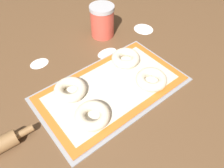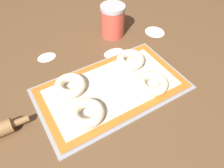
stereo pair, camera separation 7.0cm
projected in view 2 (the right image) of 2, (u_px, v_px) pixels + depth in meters
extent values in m
plane|color=brown|center=(112.00, 93.00, 0.77)|extent=(2.80, 2.80, 0.00)
cube|color=#93969B|center=(112.00, 88.00, 0.78)|extent=(0.53, 0.31, 0.01)
cube|color=orange|center=(112.00, 88.00, 0.78)|extent=(0.50, 0.28, 0.00)
cube|color=beige|center=(112.00, 87.00, 0.77)|extent=(0.45, 0.23, 0.00)
torus|color=beige|center=(87.00, 113.00, 0.68)|extent=(0.11, 0.11, 0.03)
torus|color=beige|center=(153.00, 83.00, 0.76)|extent=(0.11, 0.11, 0.03)
torus|color=beige|center=(70.00, 85.00, 0.76)|extent=(0.11, 0.11, 0.03)
torus|color=beige|center=(131.00, 60.00, 0.85)|extent=(0.11, 0.11, 0.03)
cylinder|color=#DB4C3D|center=(113.00, 22.00, 0.97)|extent=(0.10, 0.10, 0.12)
cylinder|color=#B2B2B7|center=(113.00, 8.00, 0.91)|extent=(0.11, 0.11, 0.02)
cylinder|color=olive|center=(21.00, 121.00, 0.66)|extent=(0.05, 0.02, 0.02)
ellipsoid|color=white|center=(114.00, 53.00, 0.92)|extent=(0.09, 0.06, 0.00)
ellipsoid|color=white|center=(155.00, 32.00, 1.02)|extent=(0.09, 0.09, 0.00)
ellipsoid|color=white|center=(47.00, 57.00, 0.90)|extent=(0.08, 0.06, 0.00)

